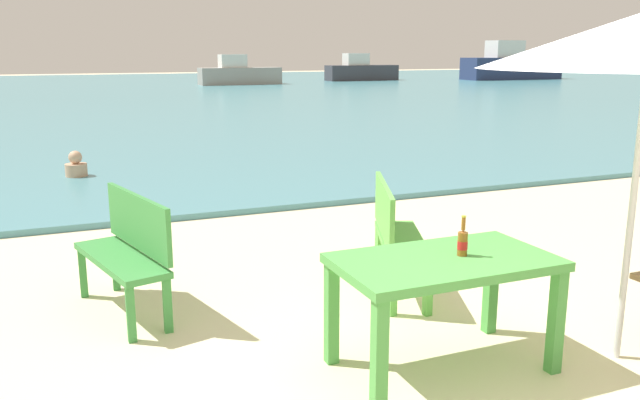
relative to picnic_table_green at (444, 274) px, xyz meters
The scene contains 10 objects.
ground_plane 0.90m from the picnic_table_green, 57.86° to the right, with size 120.00×120.00×0.00m, color beige.
sea_water 29.48m from the picnic_table_green, 89.36° to the left, with size 120.00×50.00×0.08m, color teal.
picnic_table_green is the anchor object (origin of this frame).
beer_bottle_amber 0.24m from the picnic_table_green, ahead, with size 0.07×0.07×0.26m.
bench_green_left 2.50m from the picnic_table_green, 135.01° to the left, with size 0.64×1.25×0.95m.
bench_green_right 1.43m from the picnic_table_green, 73.89° to the left, with size 0.79×1.25×0.95m.
swimmer_person 7.91m from the picnic_table_green, 103.98° to the left, with size 0.34×0.34×0.41m.
boat_fishing_trawler 40.29m from the picnic_table_green, 64.69° to the left, with size 4.84×1.32×1.76m.
boat_barge 35.42m from the picnic_table_green, 76.40° to the left, with size 4.75×1.30×1.73m.
boat_tanker 43.76m from the picnic_table_green, 51.08° to the left, with size 7.15×1.95×2.60m.
Camera 1 is at (-2.60, -2.86, 2.05)m, focal length 36.86 mm.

